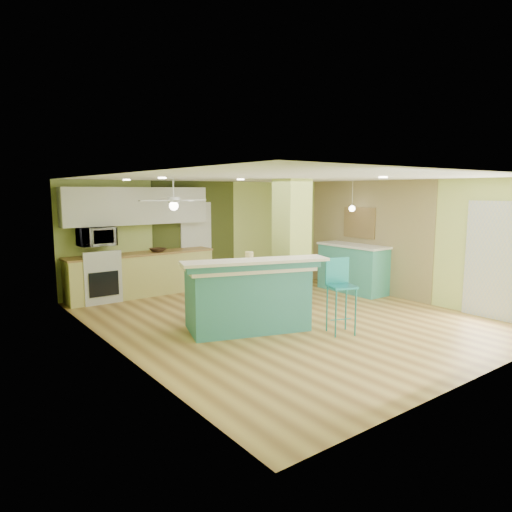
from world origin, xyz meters
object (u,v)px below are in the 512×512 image
at_px(fruit_bowl, 158,250).
at_px(canister, 249,257).
at_px(side_counter, 353,268).
at_px(peninsula, 248,295).
at_px(bar_stool, 340,283).

xyz_separation_m(fruit_bowl, canister, (0.29, -3.02, 0.17)).
bearing_deg(fruit_bowl, side_counter, -33.36).
distance_m(peninsula, side_counter, 3.71).
distance_m(peninsula, fruit_bowl, 3.32).
height_order(side_counter, canister, canister).
bearing_deg(fruit_bowl, bar_stool, -75.19).
distance_m(bar_stool, side_counter, 3.17).
height_order(peninsula, canister, canister).
bearing_deg(canister, side_counter, 10.36).
bearing_deg(canister, bar_stool, -56.69).
distance_m(peninsula, canister, 0.69).
bearing_deg(side_counter, bar_stool, -142.79).
distance_m(fruit_bowl, canister, 3.04).
relative_size(fruit_bowl, canister, 1.89).
distance_m(side_counter, canister, 3.48).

